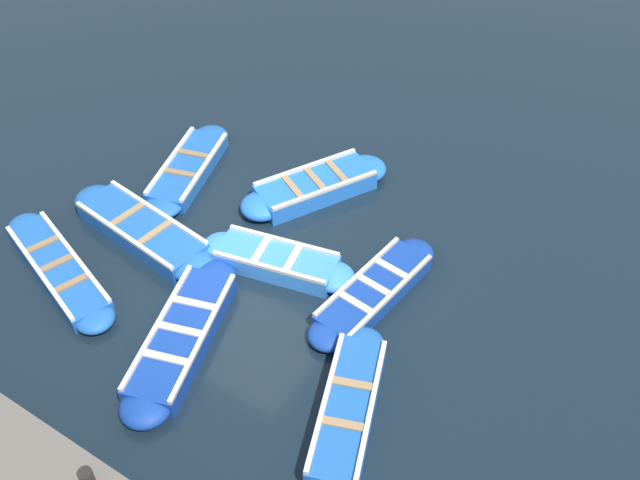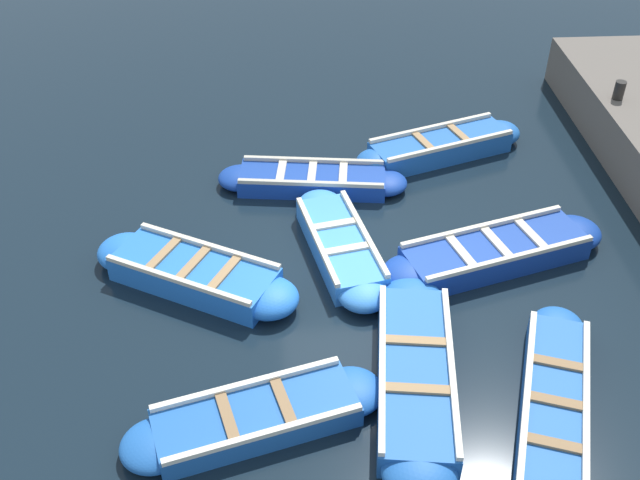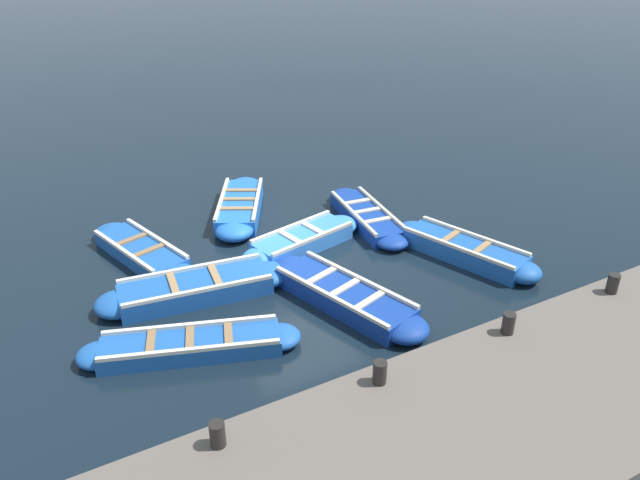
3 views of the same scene
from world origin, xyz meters
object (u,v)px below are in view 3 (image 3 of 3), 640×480
bollard_north (613,283)px  boat_alongside (141,251)px  boat_end_of_row (465,250)px  boat_outer_right (367,217)px  bollard_mid_north (508,323)px  bollard_south (217,434)px  bollard_mid_south (380,372)px  boat_mid_row (195,288)px  boat_inner_gap (344,296)px  boat_broadside (240,207)px  boat_centre (191,346)px  boat_far_corner (302,240)px

bollard_north → boat_alongside: bearing=43.7°
boat_end_of_row → boat_alongside: bearing=61.0°
boat_outer_right → bollard_mid_north: 6.02m
bollard_north → boat_end_of_row: bearing=4.9°
bollard_south → boat_outer_right: bearing=-45.4°
boat_end_of_row → bollard_mid_north: bollard_mid_north is taller
boat_alongside → bollard_mid_south: size_ratio=9.84×
boat_end_of_row → boat_mid_row: boat_end_of_row is taller
boat_inner_gap → boat_outer_right: bearing=-39.4°
boat_end_of_row → boat_mid_row: bearing=76.4°
boat_end_of_row → boat_broadside: size_ratio=1.02×
boat_centre → bollard_south: size_ratio=11.00×
boat_end_of_row → bollard_north: 3.49m
boat_outer_right → boat_inner_gap: 3.56m
boat_outer_right → boat_end_of_row: bearing=-159.2°
boat_far_corner → bollard_south: (-5.48, 3.97, 0.96)m
boat_inner_gap → boat_alongside: (3.70, 2.98, -0.04)m
bollard_mid_north → boat_end_of_row: bearing=-32.0°
boat_broadside → bollard_south: (-7.73, 3.39, 0.94)m
boat_far_corner → boat_alongside: boat_far_corner is taller
boat_inner_gap → boat_end_of_row: bearing=-85.1°
boat_end_of_row → boat_far_corner: size_ratio=1.09×
boat_far_corner → bollard_mid_south: bollard_mid_south is taller
boat_outer_right → boat_broadside: (1.90, 2.53, 0.04)m
bollard_mid_north → bollard_south: size_ratio=1.00×
boat_end_of_row → bollard_mid_south: bollard_mid_south is taller
boat_centre → boat_outer_right: bearing=-62.7°
bollard_south → bollard_mid_north: bearing=-90.0°
boat_centre → bollard_mid_south: 3.70m
boat_outer_right → boat_alongside: (0.95, 5.24, -0.00)m
boat_far_corner → bollard_mid_north: (-5.48, -0.79, 0.96)m
bollard_south → boat_mid_row: bearing=-14.5°
bollard_south → bollard_mid_south: bearing=-90.0°
boat_inner_gap → bollard_mid_south: (-3.08, 1.27, 0.95)m
boat_broadside → bollard_mid_south: (-7.73, 1.01, 0.94)m
boat_broadside → boat_far_corner: size_ratio=1.07×
boat_outer_right → bollard_mid_north: (-5.83, 1.15, 0.98)m
boat_end_of_row → boat_broadside: 5.59m
boat_end_of_row → boat_mid_row: size_ratio=0.90×
boat_inner_gap → boat_mid_row: bearing=56.0°
boat_mid_row → bollard_south: bollard_south is taller
boat_outer_right → boat_centre: (-2.75, 5.34, -0.00)m
boat_inner_gap → bollard_north: bearing=-131.4°
boat_broadside → bollard_mid_north: bollard_mid_north is taller
boat_outer_right → bollard_north: bollard_north is taller
boat_centre → bollard_mid_north: (-3.08, -4.18, 0.99)m
boat_inner_gap → bollard_south: (-3.08, 3.65, 0.95)m
boat_outer_right → bollard_south: 8.36m
boat_inner_gap → bollard_mid_north: 3.41m
bollard_north → boat_outer_right: bearing=11.9°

